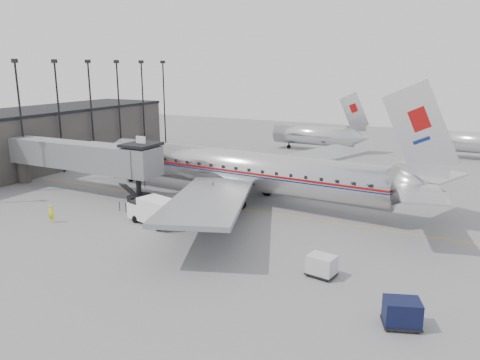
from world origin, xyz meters
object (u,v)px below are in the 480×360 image
object	(u,v)px
airliner	(243,170)
ramp_worker	(51,214)
baggage_cart_white	(322,265)
baggage_cart_navy	(402,313)
service_van	(154,210)

from	to	relation	value
airliner	ramp_worker	size ratio (longest dim) A/B	24.75
airliner	ramp_worker	xyz separation A→B (m)	(-12.85, -14.94, -2.53)
airliner	baggage_cart_white	bearing A→B (deg)	-43.42
baggage_cart_navy	ramp_worker	distance (m)	32.57
baggage_cart_navy	ramp_worker	bearing A→B (deg)	153.07
baggage_cart_navy	baggage_cart_white	xyz separation A→B (m)	(-6.04, 4.30, -0.06)
service_van	baggage_cart_navy	distance (m)	24.75
baggage_cart_white	ramp_worker	xyz separation A→B (m)	(-26.28, -0.30, 0.04)
baggage_cart_white	ramp_worker	size ratio (longest dim) A/B	1.27
baggage_cart_white	airliner	bearing A→B (deg)	142.34
airliner	baggage_cart_white	size ratio (longest dim) A/B	19.47
baggage_cart_white	baggage_cart_navy	bearing A→B (deg)	-25.67
service_van	baggage_cart_navy	bearing A→B (deg)	-4.23
service_van	baggage_cart_navy	size ratio (longest dim) A/B	2.29
service_van	baggage_cart_white	world-z (taller)	service_van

